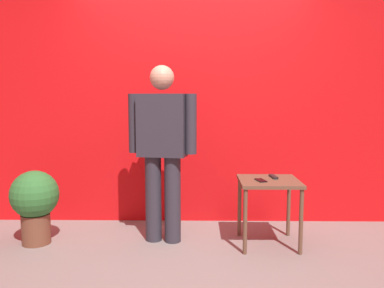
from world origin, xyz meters
The scene contains 7 objects.
ground_plane centered at (0.00, 0.00, 0.00)m, with size 12.00×12.00×0.00m, color gray.
back_wall_red centered at (0.00, 1.28, 1.58)m, with size 6.35×0.12×3.17m, color red.
standing_person centered at (-0.26, 0.59, 0.92)m, with size 0.66×0.29×1.65m.
side_table centered at (0.72, 0.51, 0.52)m, with size 0.54×0.54×0.61m.
cell_phone centered at (0.63, 0.46, 0.61)m, with size 0.07×0.14×0.01m, color black.
tv_remote centered at (0.77, 0.61, 0.62)m, with size 0.04×0.17×0.02m, color black.
potted_plant centered at (-1.44, 0.50, 0.41)m, with size 0.44×0.44×0.69m.
Camera 1 is at (0.07, -3.12, 1.36)m, focal length 37.90 mm.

